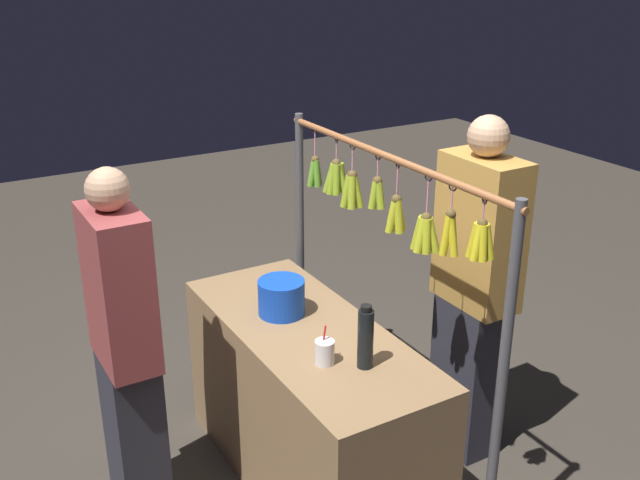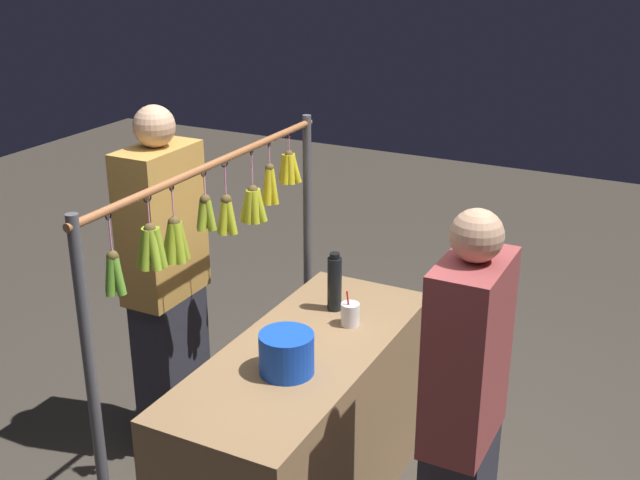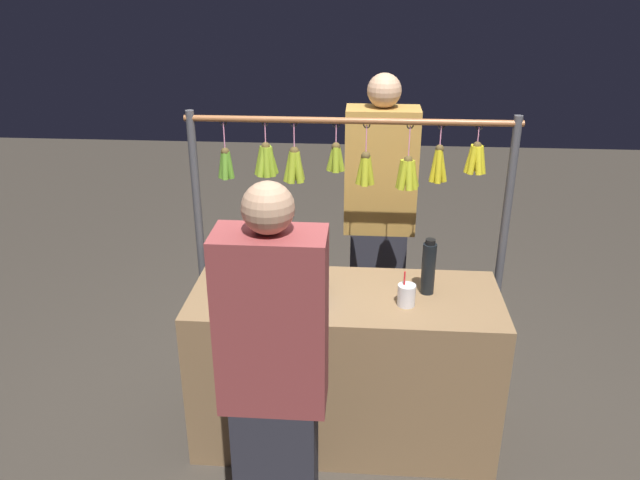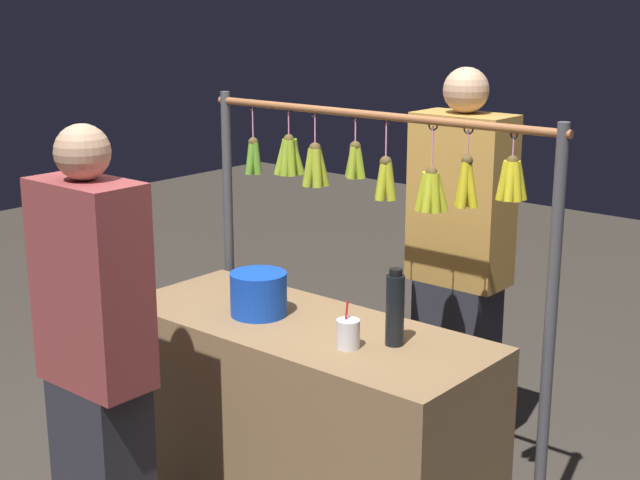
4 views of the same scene
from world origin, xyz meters
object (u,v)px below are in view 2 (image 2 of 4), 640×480
vendor_person (167,288)px  blue_bucket (287,353)px  water_bottle (335,283)px  drink_cup (350,314)px  customer_person (462,430)px

vendor_person → blue_bucket: bearing=67.1°
water_bottle → drink_cup: 0.19m
water_bottle → customer_person: (0.64, 0.83, -0.15)m
drink_cup → vendor_person: (0.12, -0.93, -0.02)m
water_bottle → drink_cup: size_ratio=1.67×
water_bottle → vendor_person: (0.23, -0.80, -0.10)m
blue_bucket → drink_cup: 0.49m
water_bottle → customer_person: customer_person is taller
water_bottle → vendor_person: vendor_person is taller
water_bottle → blue_bucket: water_bottle is taller
vendor_person → customer_person: size_ratio=1.06×
blue_bucket → customer_person: size_ratio=0.13×
blue_bucket → customer_person: customer_person is taller
water_bottle → blue_bucket: 0.61m
blue_bucket → water_bottle: bearing=-172.4°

